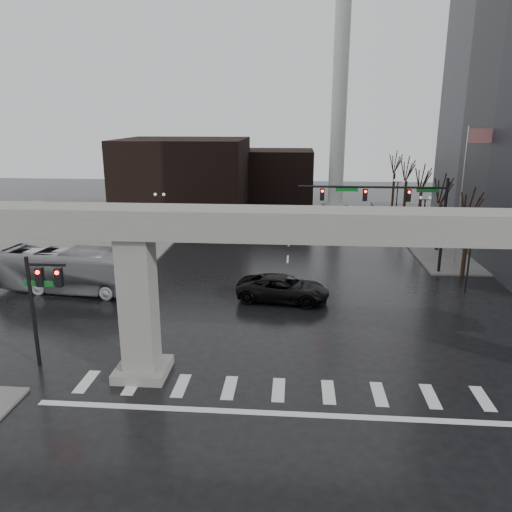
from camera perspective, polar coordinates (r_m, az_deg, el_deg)
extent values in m
plane|color=black|center=(25.91, 2.67, -13.90)|extent=(160.00, 160.00, 0.00)
cube|color=slate|center=(65.55, -19.51, 3.61)|extent=(28.00, 36.00, 0.15)
cube|color=gray|center=(23.04, 2.92, 3.67)|extent=(48.00, 2.20, 1.40)
cube|color=gray|center=(25.48, -13.23, -5.77)|extent=(1.60, 1.60, 7.30)
cube|color=gray|center=(26.89, -12.77, -12.53)|extent=(2.60, 2.60, 0.50)
cube|color=black|center=(66.62, -8.21, 8.83)|extent=(16.00, 14.00, 10.00)
cube|color=black|center=(75.09, 2.60, 8.97)|extent=(10.00, 10.00, 8.00)
cylinder|color=silver|center=(68.77, 9.52, 17.35)|extent=(2.00, 2.00, 30.00)
cylinder|color=gray|center=(69.81, 8.99, 5.46)|extent=(3.60, 3.60, 1.20)
cylinder|color=black|center=(43.96, 20.60, 3.16)|extent=(0.24, 0.24, 8.00)
cylinder|color=black|center=(42.15, 13.09, 7.68)|extent=(12.00, 0.18, 0.18)
cube|color=black|center=(42.78, 17.04, 6.63)|extent=(0.35, 0.30, 1.00)
cube|color=black|center=(42.17, 12.36, 6.83)|extent=(0.35, 0.30, 1.00)
cube|color=black|center=(41.85, 7.58, 6.99)|extent=(0.35, 0.30, 1.00)
sphere|color=#FF0C05|center=(42.57, 17.12, 6.99)|extent=(0.20, 0.20, 0.20)
cube|color=#0D601D|center=(43.07, 19.05, 7.12)|extent=(1.80, 0.05, 0.35)
cube|color=#0D601D|center=(41.93, 10.35, 7.51)|extent=(1.80, 0.05, 0.35)
cylinder|color=black|center=(28.40, -24.12, -5.91)|extent=(0.20, 0.20, 6.00)
cylinder|color=black|center=(27.14, -22.87, -0.94)|extent=(2.00, 0.14, 0.14)
cube|color=black|center=(27.51, -23.47, -2.21)|extent=(0.35, 0.30, 1.00)
cube|color=black|center=(27.05, -21.60, -2.29)|extent=(0.35, 0.30, 1.00)
cube|color=#0D601D|center=(27.65, -23.58, -2.89)|extent=(1.60, 0.05, 0.30)
cylinder|color=silver|center=(47.27, 22.39, 6.27)|extent=(0.12, 0.12, 12.00)
cube|color=red|center=(47.12, 24.24, 12.43)|extent=(2.00, 0.03, 1.20)
cylinder|color=black|center=(40.09, 23.14, -0.62)|extent=(0.14, 0.14, 4.80)
cube|color=black|center=(39.55, 23.51, 2.65)|extent=(0.90, 0.06, 0.06)
sphere|color=silver|center=(39.36, 22.92, 2.96)|extent=(0.32, 0.32, 0.32)
sphere|color=silver|center=(39.66, 24.15, 2.91)|extent=(0.32, 0.32, 0.32)
cylinder|color=black|center=(53.16, 18.56, 3.61)|extent=(0.14, 0.14, 4.80)
cube|color=black|center=(52.75, 18.78, 6.11)|extent=(0.90, 0.06, 0.06)
sphere|color=silver|center=(52.61, 18.32, 6.34)|extent=(0.32, 0.32, 0.32)
sphere|color=silver|center=(52.83, 19.27, 6.30)|extent=(0.32, 0.32, 0.32)
cylinder|color=black|center=(66.61, 15.78, 6.14)|extent=(0.14, 0.14, 4.80)
cube|color=black|center=(66.28, 15.93, 8.15)|extent=(0.90, 0.06, 0.06)
sphere|color=silver|center=(66.17, 15.56, 8.34)|extent=(0.32, 0.32, 0.32)
sphere|color=silver|center=(66.35, 16.33, 8.30)|extent=(0.32, 0.32, 0.32)
cylinder|color=black|center=(40.52, -15.98, 0.22)|extent=(0.14, 0.14, 4.80)
cube|color=black|center=(39.98, -16.23, 3.47)|extent=(0.90, 0.06, 0.06)
sphere|color=silver|center=(40.10, -16.86, 3.75)|extent=(0.32, 0.32, 0.32)
sphere|color=silver|center=(39.79, -15.65, 3.75)|extent=(0.32, 0.32, 0.32)
cylinder|color=black|center=(53.48, -10.84, 4.22)|extent=(0.14, 0.14, 4.80)
cube|color=black|center=(53.08, -10.97, 6.71)|extent=(0.90, 0.06, 0.06)
sphere|color=silver|center=(53.17, -11.45, 6.92)|extent=(0.32, 0.32, 0.32)
sphere|color=silver|center=(52.93, -10.51, 6.93)|extent=(0.32, 0.32, 0.32)
cylinder|color=black|center=(66.87, -7.70, 6.63)|extent=(0.14, 0.14, 4.80)
cube|color=black|center=(66.54, -7.78, 8.63)|extent=(0.90, 0.06, 0.06)
sphere|color=silver|center=(66.62, -8.17, 8.79)|extent=(0.32, 0.32, 0.32)
sphere|color=silver|center=(66.42, -7.40, 8.80)|extent=(0.32, 0.32, 0.32)
cylinder|color=black|center=(44.10, 22.78, 0.66)|extent=(0.34, 0.34, 4.55)
cylinder|color=black|center=(43.36, 23.30, 5.43)|extent=(0.12, 1.52, 2.98)
cylinder|color=black|center=(43.79, 23.79, 5.16)|extent=(0.83, 1.14, 2.51)
cylinder|color=black|center=(51.54, 20.14, 3.02)|extent=(0.34, 0.34, 4.66)
cylinder|color=black|center=(50.90, 20.54, 7.22)|extent=(0.12, 1.55, 3.05)
cylinder|color=black|center=(51.31, 20.98, 6.97)|extent=(0.85, 1.16, 2.57)
cylinder|color=black|center=(59.12, 18.16, 4.78)|extent=(0.34, 0.34, 4.76)
cylinder|color=black|center=(58.56, 18.49, 8.54)|extent=(0.12, 1.59, 3.11)
cylinder|color=black|center=(58.95, 18.89, 8.30)|extent=(0.86, 1.18, 2.62)
cylinder|color=black|center=(66.80, 16.63, 6.13)|extent=(0.34, 0.34, 4.87)
cylinder|color=black|center=(66.30, 16.90, 9.54)|extent=(0.12, 1.62, 3.18)
cylinder|color=black|center=(66.67, 17.26, 9.32)|extent=(0.88, 1.20, 2.68)
cylinder|color=black|center=(74.55, 15.41, 7.20)|extent=(0.34, 0.34, 4.97)
cylinder|color=black|center=(74.10, 15.64, 10.32)|extent=(0.12, 1.65, 3.25)
cylinder|color=black|center=(74.46, 15.97, 10.12)|extent=(0.89, 1.23, 2.74)
imported|color=black|center=(35.77, 3.11, -3.72)|extent=(6.91, 3.86, 1.83)
imported|color=#949498|center=(39.69, -20.08, -1.56)|extent=(12.20, 4.14, 3.33)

